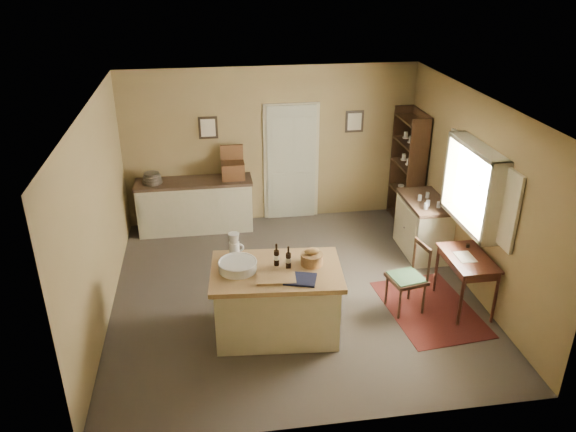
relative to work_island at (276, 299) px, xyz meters
name	(u,v)px	position (x,y,z in m)	size (l,w,h in m)	color
ground	(294,291)	(0.36, 0.87, -0.48)	(5.00, 5.00, 0.00)	#4F453C
wall_back	(271,146)	(0.36, 3.37, 0.87)	(5.00, 0.10, 2.70)	olive
wall_front	(337,314)	(0.36, -1.63, 0.87)	(5.00, 0.10, 2.70)	olive
wall_left	(98,217)	(-2.14, 0.87, 0.87)	(0.10, 5.00, 2.70)	olive
wall_right	(473,194)	(2.86, 0.87, 0.87)	(0.10, 5.00, 2.70)	olive
ceiling	(295,103)	(0.36, 0.87, 2.22)	(5.00, 5.00, 0.00)	silver
door	(291,161)	(0.71, 3.34, 0.57)	(0.97, 0.06, 2.11)	#B0AF94
framed_prints	(283,125)	(0.56, 3.35, 1.24)	(2.82, 0.02, 0.38)	black
window	(476,186)	(2.79, 0.67, 1.07)	(0.25, 1.99, 1.12)	beige
work_island	(276,299)	(0.00, 0.00, 0.00)	(1.66, 1.16, 1.20)	beige
sideboard	(196,204)	(-0.98, 3.07, 0.00)	(1.95, 0.55, 1.18)	beige
rug	(429,308)	(2.11, 0.18, -0.48)	(1.10, 1.60, 0.01)	#4C1712
writing_desk	(468,263)	(2.56, 0.18, 0.19)	(0.54, 0.89, 0.82)	#351810
desk_chair	(406,279)	(1.76, 0.23, -0.01)	(0.44, 0.44, 0.94)	black
right_cabinet	(423,226)	(2.56, 1.73, -0.02)	(0.60, 1.08, 0.99)	beige
shelving_unit	(410,168)	(2.71, 2.87, 0.51)	(0.34, 0.89, 1.99)	black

